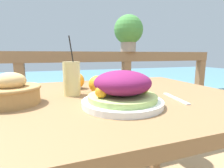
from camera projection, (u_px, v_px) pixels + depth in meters
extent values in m
cube|color=olive|center=(106.00, 99.00, 0.77)|extent=(1.19, 0.90, 0.04)
cube|color=olive|center=(0.00, 155.00, 1.03)|extent=(0.06, 0.06, 0.73)
cube|color=olive|center=(156.00, 129.00, 1.37)|extent=(0.06, 0.06, 0.73)
cube|color=brown|center=(78.00, 57.00, 1.49)|extent=(2.80, 0.08, 0.09)
cube|color=brown|center=(24.00, 117.00, 1.43)|extent=(0.07, 0.07, 0.88)
cube|color=brown|center=(126.00, 106.00, 1.72)|extent=(0.07, 0.07, 0.88)
cube|color=brown|center=(198.00, 99.00, 2.02)|extent=(0.07, 0.07, 0.88)
cube|color=#568EA8|center=(63.00, 88.00, 3.94)|extent=(12.00, 4.00, 0.41)
cylinder|color=white|center=(122.00, 102.00, 0.61)|extent=(0.28, 0.28, 0.02)
cylinder|color=#A8C66B|center=(122.00, 97.00, 0.61)|extent=(0.24, 0.24, 0.02)
ellipsoid|color=#72194C|center=(123.00, 83.00, 0.60)|extent=(0.20, 0.20, 0.09)
sphere|color=orange|center=(144.00, 87.00, 0.64)|extent=(0.04, 0.04, 0.04)
sphere|color=orange|center=(101.00, 92.00, 0.56)|extent=(0.04, 0.04, 0.04)
cylinder|color=#DBCC7F|center=(72.00, 79.00, 0.76)|extent=(0.07, 0.07, 0.15)
cylinder|color=black|center=(73.00, 62.00, 0.74)|extent=(0.04, 0.04, 0.22)
cylinder|color=#AD7F47|center=(12.00, 96.00, 0.62)|extent=(0.19, 0.19, 0.06)
torus|color=#AD7F47|center=(11.00, 88.00, 0.62)|extent=(0.20, 0.20, 0.01)
ellipsoid|color=tan|center=(11.00, 81.00, 0.61)|extent=(0.10, 0.10, 0.06)
cylinder|color=gray|center=(128.00, 47.00, 1.63)|extent=(0.14, 0.14, 0.09)
sphere|color=#3D7A38|center=(128.00, 30.00, 1.60)|extent=(0.27, 0.27, 0.27)
cube|color=silver|center=(175.00, 98.00, 0.70)|extent=(0.05, 0.18, 0.00)
sphere|color=orange|center=(76.00, 81.00, 0.91)|extent=(0.08, 0.08, 0.08)
sphere|color=orange|center=(97.00, 84.00, 0.81)|extent=(0.08, 0.08, 0.08)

